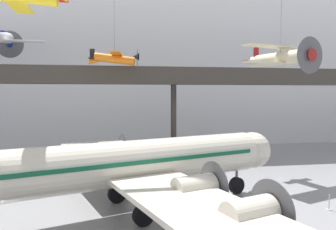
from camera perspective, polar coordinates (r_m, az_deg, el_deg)
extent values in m
plane|color=gray|center=(22.16, 11.10, -16.99)|extent=(260.00, 260.00, 0.00)
cube|color=silver|center=(49.62, -0.97, 9.52)|extent=(140.00, 3.00, 25.62)
cube|color=#38332D|center=(39.48, 1.24, 6.00)|extent=(110.00, 3.20, 0.90)
cube|color=#38332D|center=(38.03, 1.68, 7.60)|extent=(110.00, 0.12, 1.10)
cylinder|color=#38332D|center=(40.54, 0.98, -1.00)|extent=(0.70, 0.70, 8.92)
cylinder|color=beige|center=(21.47, -7.46, -8.37)|extent=(19.69, 9.05, 2.92)
sphere|color=beige|center=(27.12, 14.48, -5.91)|extent=(2.86, 2.86, 2.86)
cube|color=#0F4C33|center=(21.41, -7.46, -7.61)|extent=(18.40, 8.67, 0.26)
cube|color=beige|center=(29.06, -11.62, -6.54)|extent=(8.38, 13.46, 0.28)
cube|color=beige|center=(15.24, 5.96, -16.02)|extent=(8.38, 13.46, 0.28)
cylinder|color=beige|center=(26.89, -7.08, -7.22)|extent=(2.63, 2.06, 1.40)
cylinder|color=#4C4C51|center=(27.36, -4.58, -7.01)|extent=(0.90, 2.54, 2.66)
cylinder|color=beige|center=(30.88, -9.96, -5.82)|extent=(2.63, 2.06, 1.40)
cylinder|color=#4C4C51|center=(31.29, -7.75, -5.67)|extent=(0.90, 2.54, 2.66)
cylinder|color=beige|center=(18.16, 4.62, -12.58)|extent=(2.63, 2.06, 1.40)
cylinder|color=#4C4C51|center=(18.85, 7.93, -11.99)|extent=(0.90, 2.54, 2.66)
cylinder|color=beige|center=(14.91, 13.97, -16.37)|extent=(2.63, 2.06, 1.40)
cylinder|color=#4C4C51|center=(15.74, 17.52, -15.34)|extent=(0.90, 2.54, 2.66)
cylinder|color=#4C4C51|center=(26.53, 11.87, -10.65)|extent=(0.20, 0.20, 1.21)
cylinder|color=black|center=(26.69, 11.85, -11.91)|extent=(1.35, 0.77, 1.30)
cylinder|color=#4C4C51|center=(24.17, -8.89, -12.05)|extent=(0.20, 0.20, 1.21)
cylinder|color=black|center=(24.34, -8.87, -13.42)|extent=(1.35, 0.77, 1.30)
cylinder|color=#4C4C51|center=(20.02, -4.32, -15.39)|extent=(0.20, 0.20, 1.21)
cylinder|color=black|center=(20.23, -4.31, -17.02)|extent=(1.35, 0.77, 1.30)
cone|color=navy|center=(44.33, -25.96, 11.08)|extent=(1.14, 1.02, 1.13)
cylinder|color=#4C4C51|center=(44.53, -25.87, 11.01)|extent=(3.25, 0.09, 3.25)
cube|color=silver|center=(41.68, -27.12, 11.47)|extent=(9.14, 1.61, 0.10)
cylinder|color=beige|center=(32.22, 18.95, 9.28)|extent=(2.95, 5.82, 1.22)
cone|color=maroon|center=(30.25, 23.17, 9.53)|extent=(1.32, 1.24, 1.07)
cylinder|color=#4C4C51|center=(30.12, 23.49, 9.54)|extent=(2.95, 1.02, 3.09)
cone|color=beige|center=(34.19, 15.47, 9.04)|extent=(1.45, 1.78, 1.02)
cube|color=beige|center=(32.09, 19.45, 11.00)|extent=(8.67, 4.08, 0.10)
cube|color=beige|center=(31.94, 19.39, 8.46)|extent=(8.67, 4.08, 0.10)
cube|color=maroon|center=(34.51, 15.09, 10.16)|extent=(0.28, 0.68, 1.43)
cube|color=maroon|center=(34.44, 15.07, 8.98)|extent=(3.15, 1.64, 0.06)
cylinder|color=slate|center=(33.01, 19.13, 17.31)|extent=(0.04, 0.04, 8.08)
cylinder|color=orange|center=(36.19, -9.27, 9.59)|extent=(4.47, 1.33, 1.40)
cone|color=black|center=(36.09, -5.62, 10.06)|extent=(0.79, 0.88, 0.81)
cylinder|color=#4C4C51|center=(36.08, -5.37, 10.09)|extent=(0.27, 2.33, 2.34)
cone|color=orange|center=(36.42, -12.62, 9.12)|extent=(1.31, 0.88, 0.89)
cube|color=orange|center=(36.22, -8.85, 10.27)|extent=(1.70, 6.62, 0.10)
cube|color=black|center=(36.54, -13.05, 10.33)|extent=(0.53, 0.11, 1.08)
cube|color=black|center=(36.48, -13.04, 9.49)|extent=(0.76, 2.38, 0.06)
cylinder|color=slate|center=(36.89, -9.34, 16.29)|extent=(0.04, 0.04, 7.76)
cylinder|color=#B2B5BA|center=(25.33, 26.22, -14.57)|extent=(0.36, 0.36, 0.04)
cylinder|color=#B2B5BA|center=(25.18, 26.26, -13.50)|extent=(0.07, 0.07, 0.95)
sphere|color=#B2B5BA|center=(25.04, 26.29, -12.38)|extent=(0.10, 0.10, 0.10)
cube|color=#4C4C51|center=(19.85, 14.20, -18.46)|extent=(0.35, 0.42, 0.70)
cube|color=#232326|center=(19.66, 14.23, -17.03)|extent=(0.45, 0.68, 0.73)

